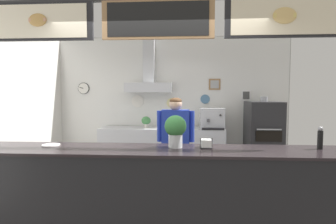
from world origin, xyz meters
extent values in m
plane|color=#514C47|center=(0.00, 0.00, 0.00)|extent=(6.40, 6.40, 0.00)
cube|color=#9E9E99|center=(0.00, 2.66, 1.45)|extent=(5.12, 0.12, 2.90)
cube|color=white|center=(0.00, 2.60, 1.45)|extent=(5.08, 0.01, 2.86)
cylinder|color=black|center=(-1.97, 2.58, 1.77)|extent=(0.26, 0.02, 0.26)
cylinder|color=white|center=(-1.97, 2.57, 1.77)|extent=(0.24, 0.01, 0.24)
cube|color=black|center=(-2.01, 2.56, 1.78)|extent=(0.09, 0.01, 0.03)
cylinder|color=white|center=(-0.74, 2.58, 1.49)|extent=(0.27, 0.02, 0.27)
cylinder|color=beige|center=(0.01, 2.58, 1.45)|extent=(0.22, 0.02, 0.22)
cylinder|color=teal|center=(0.75, 2.58, 1.53)|extent=(0.20, 0.02, 0.20)
cube|color=white|center=(1.63, 2.58, 1.62)|extent=(0.19, 0.02, 0.23)
cube|color=#444444|center=(1.63, 2.57, 1.62)|extent=(0.14, 0.01, 0.17)
cube|color=#997047|center=(0.95, 2.58, 1.86)|extent=(0.25, 0.02, 0.24)
cube|color=#A2A2A2|center=(0.95, 2.57, 1.86)|extent=(0.18, 0.01, 0.17)
cube|color=silver|center=(-0.47, 2.40, 1.78)|extent=(1.00, 0.40, 0.20)
cube|color=silver|center=(-0.47, 2.48, 2.37)|extent=(0.24, 0.24, 0.97)
cube|color=black|center=(-1.42, -0.22, 2.51)|extent=(1.31, 0.05, 0.45)
cube|color=#F2E5C6|center=(-1.42, -0.25, 2.51)|extent=(1.18, 0.01, 0.39)
ellipsoid|color=tan|center=(-1.42, -0.26, 2.52)|extent=(0.22, 0.04, 0.15)
cube|color=tan|center=(-1.42, -0.27, 2.52)|extent=(0.21, 0.01, 0.04)
cube|color=#9E754C|center=(0.00, -0.22, 2.51)|extent=(1.31, 0.05, 0.45)
cube|color=black|center=(0.00, -0.25, 2.51)|extent=(1.18, 0.01, 0.39)
cube|color=black|center=(1.42, -0.22, 2.51)|extent=(1.31, 0.05, 0.45)
cube|color=beige|center=(1.42, -0.25, 2.51)|extent=(1.18, 0.01, 0.39)
ellipsoid|color=#E5BC70|center=(1.42, -0.26, 2.52)|extent=(0.26, 0.04, 0.18)
cube|color=#E5C666|center=(1.42, -0.27, 2.52)|extent=(0.25, 0.01, 0.05)
cube|color=black|center=(0.00, -0.50, 0.51)|extent=(4.13, 0.63, 1.02)
cube|color=black|center=(0.00, -0.50, 1.04)|extent=(4.21, 0.66, 0.03)
cube|color=silver|center=(-0.17, 2.26, 0.47)|extent=(2.62, 0.57, 0.93)
cube|color=#9FA1A5|center=(-0.17, 2.26, 0.17)|extent=(2.49, 0.52, 0.02)
cube|color=#232326|center=(1.86, 2.03, 0.75)|extent=(0.64, 0.70, 1.50)
cube|color=black|center=(1.86, 1.67, 0.87)|extent=(0.48, 0.02, 0.20)
cube|color=#A3A5AD|center=(1.86, 1.65, 1.00)|extent=(0.45, 0.02, 0.02)
cylinder|color=#A3A5AD|center=(1.86, 2.03, 1.55)|extent=(0.14, 0.14, 0.10)
cube|color=#232328|center=(0.17, 0.87, 0.41)|extent=(0.33, 0.20, 0.82)
cube|color=#1E339E|center=(0.17, 0.87, 1.11)|extent=(0.44, 0.22, 0.58)
cylinder|color=#1E339E|center=(0.43, 0.87, 1.14)|extent=(0.08, 0.08, 0.49)
cylinder|color=#1E339E|center=(-0.09, 0.87, 1.14)|extent=(0.08, 0.08, 0.49)
sphere|color=#D8AD8E|center=(0.17, 0.87, 1.49)|extent=(0.21, 0.21, 0.21)
ellipsoid|color=#4C331E|center=(0.17, 0.87, 1.54)|extent=(0.20, 0.20, 0.11)
cube|color=silver|center=(0.87, 2.24, 1.14)|extent=(0.49, 0.37, 0.42)
cylinder|color=#4C4C51|center=(0.77, 2.03, 1.12)|extent=(0.06, 0.06, 0.06)
cube|color=black|center=(0.87, 2.02, 0.95)|extent=(0.44, 0.10, 0.04)
sphere|color=black|center=(1.02, 2.04, 1.23)|extent=(0.04, 0.04, 0.04)
cylinder|color=beige|center=(0.23, 2.25, 0.97)|extent=(0.12, 0.12, 0.07)
ellipsoid|color=#5B844C|center=(0.23, 2.25, 1.07)|extent=(0.17, 0.17, 0.16)
cylinder|color=beige|center=(-0.51, 2.26, 0.97)|extent=(0.11, 0.11, 0.09)
ellipsoid|color=#47894C|center=(-0.51, 2.26, 1.09)|extent=(0.19, 0.19, 0.17)
cylinder|color=white|center=(-1.24, -0.39, 1.06)|extent=(0.20, 0.20, 0.01)
cylinder|color=silver|center=(0.21, -0.41, 1.13)|extent=(0.16, 0.16, 0.16)
cylinder|color=gray|center=(0.21, -0.41, 1.08)|extent=(0.15, 0.15, 0.05)
ellipsoid|color=#387A3D|center=(0.21, -0.41, 1.29)|extent=(0.24, 0.24, 0.24)
cube|color=#262628|center=(0.56, -0.41, 1.06)|extent=(0.13, 0.13, 0.01)
cylinder|color=#262628|center=(0.49, -0.41, 1.11)|extent=(0.01, 0.01, 0.11)
cylinder|color=#262628|center=(0.62, -0.41, 1.11)|extent=(0.01, 0.01, 0.11)
cube|color=white|center=(0.56, -0.41, 1.10)|extent=(0.11, 0.11, 0.09)
cylinder|color=black|center=(1.79, -0.39, 1.15)|extent=(0.06, 0.06, 0.20)
sphere|color=gray|center=(1.79, -0.39, 1.28)|extent=(0.05, 0.05, 0.05)
camera|label=1|loc=(0.33, -3.43, 1.66)|focal=29.12mm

